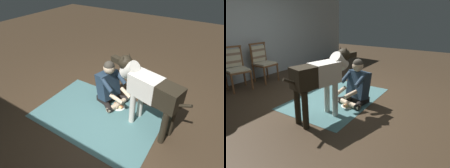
{
  "view_description": "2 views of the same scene",
  "coord_description": "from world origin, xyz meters",
  "views": [
    {
      "loc": [
        -1.35,
        1.86,
        2.31
      ],
      "look_at": [
        -0.05,
        -0.22,
        0.64
      ],
      "focal_mm": 29.19,
      "sensor_mm": 36.0,
      "label": 1
    },
    {
      "loc": [
        -3.02,
        -2.14,
        1.62
      ],
      "look_at": [
        -0.2,
        -0.3,
        0.46
      ],
      "focal_mm": 31.83,
      "sensor_mm": 36.0,
      "label": 2
    }
  ],
  "objects": [
    {
      "name": "person_sitting_on_floor",
      "position": [
        0.16,
        -0.49,
        0.36
      ],
      "size": [
        0.7,
        0.58,
        0.88
      ],
      "color": "black",
      "rests_on": "ground"
    },
    {
      "name": "ground_plane",
      "position": [
        0.0,
        0.0,
        0.0
      ],
      "size": [
        14.84,
        14.84,
        0.0
      ],
      "primitive_type": "plane",
      "color": "#3D2E1F"
    },
    {
      "name": "large_dog",
      "position": [
        -0.64,
        -0.29,
        0.73
      ],
      "size": [
        1.4,
        0.5,
        1.13
      ],
      "color": "silver",
      "rests_on": "ground"
    },
    {
      "name": "hot_dog_on_plate",
      "position": [
        -0.07,
        -0.43,
        0.02
      ],
      "size": [
        0.25,
        0.25,
        0.06
      ],
      "color": "white",
      "rests_on": "ground"
    },
    {
      "name": "area_rug",
      "position": [
        0.15,
        -0.04,
        0.0
      ],
      "size": [
        2.17,
        1.43,
        0.01
      ],
      "primitive_type": "cube",
      "color": "slate",
      "rests_on": "ground"
    }
  ]
}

